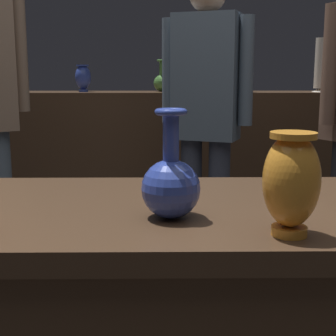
{
  "coord_description": "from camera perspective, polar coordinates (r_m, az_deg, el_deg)",
  "views": [
    {
      "loc": [
        -0.0,
        -1.15,
        1.11
      ],
      "look_at": [
        0.01,
        -0.05,
        0.9
      ],
      "focal_mm": 53.37,
      "sensor_mm": 36.0,
      "label": 1
    }
  ],
  "objects": [
    {
      "name": "shelf_vase_center",
      "position": [
        3.38,
        -0.64,
        9.87
      ],
      "size": [
        0.11,
        0.11,
        0.21
      ],
      "color": "#477A38",
      "rests_on": "back_display_shelf"
    },
    {
      "name": "vase_centerpiece",
      "position": [
        1.07,
        0.54,
        -1.83
      ],
      "size": [
        0.13,
        0.13,
        0.24
      ],
      "color": "#2D429E",
      "rests_on": "display_plinth"
    },
    {
      "name": "shelf_vase_far_right",
      "position": [
        3.47,
        17.13,
        11.05
      ],
      "size": [
        0.11,
        0.11,
        0.35
      ],
      "color": "silver",
      "rests_on": "back_display_shelf"
    },
    {
      "name": "vase_left_accent",
      "position": [
        0.98,
        14.15,
        -1.39
      ],
      "size": [
        0.11,
        0.11,
        0.2
      ],
      "color": "orange",
      "rests_on": "display_plinth"
    },
    {
      "name": "shelf_vase_left",
      "position": [
        3.39,
        -9.61,
        10.19
      ],
      "size": [
        0.1,
        0.1,
        0.18
      ],
      "color": "#2D429E",
      "rests_on": "back_display_shelf"
    },
    {
      "name": "shelf_vase_far_left",
      "position": [
        3.56,
        -17.85,
        9.26
      ],
      "size": [
        0.1,
        0.1,
        0.18
      ],
      "color": "#7A388E",
      "rests_on": "back_display_shelf"
    },
    {
      "name": "shelf_vase_right",
      "position": [
        3.33,
        8.51,
        10.83
      ],
      "size": [
        0.08,
        0.08,
        0.26
      ],
      "color": "#477A38",
      "rests_on": "back_display_shelf"
    },
    {
      "name": "back_display_shelf",
      "position": [
        3.41,
        -0.62,
        0.37
      ],
      "size": [
        2.6,
        0.4,
        0.99
      ],
      "color": "#422D1E",
      "rests_on": "ground_plane"
    },
    {
      "name": "visitor_center_back",
      "position": [
        2.54,
        4.45,
        6.61
      ],
      "size": [
        0.44,
        0.28,
        1.58
      ],
      "rotation": [
        0.0,
        0.0,
        2.77
      ],
      "color": "#333847",
      "rests_on": "ground_plane"
    }
  ]
}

